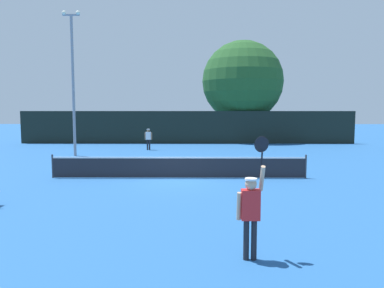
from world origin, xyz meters
name	(u,v)px	position (x,y,z in m)	size (l,w,h in m)	color
ground_plane	(179,178)	(0.00, 0.00, 0.00)	(120.00, 120.00, 0.00)	#235693
tennis_net	(179,167)	(0.00, 0.00, 0.51)	(11.57, 0.08, 1.07)	#232328
perimeter_fence	(187,127)	(0.00, 16.88, 1.47)	(30.19, 0.12, 2.94)	black
player_serving	(251,206)	(1.90, -9.14, 1.14)	(0.68, 0.40, 2.58)	red
player_receiving	(148,137)	(-2.84, 11.55, 0.98)	(0.57, 0.24, 1.61)	white
tennis_ball	(146,169)	(-1.78, 2.15, 0.03)	(0.07, 0.07, 0.07)	#CCE033
light_pole	(73,76)	(-7.28, 7.89, 5.30)	(1.18, 0.28, 9.44)	gray
large_tree	(243,81)	(5.34, 19.92, 5.79)	(7.83, 7.83, 9.71)	brown
parked_car_near	(209,130)	(2.34, 25.11, 0.78)	(2.19, 4.32, 1.69)	white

